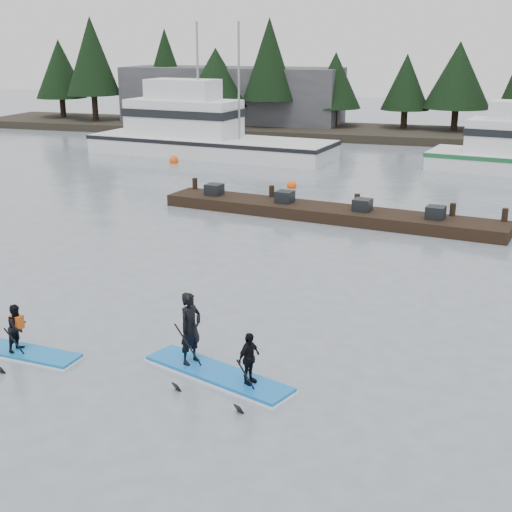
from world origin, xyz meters
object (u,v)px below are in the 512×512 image
(paddleboard_solo, at_px, (18,339))
(paddleboard_duo, at_px, (213,353))
(fishing_boat_large, at_px, (203,144))
(floating_dock, at_px, (328,213))

(paddleboard_solo, xyz_separation_m, paddleboard_duo, (4.87, 0.34, 0.17))
(fishing_boat_large, bearing_deg, paddleboard_duo, -60.76)
(paddleboard_solo, bearing_deg, fishing_boat_large, 108.00)
(fishing_boat_large, bearing_deg, paddleboard_solo, -69.49)
(floating_dock, height_order, paddleboard_duo, paddleboard_duo)
(floating_dock, distance_m, paddleboard_solo, 16.08)
(floating_dock, bearing_deg, paddleboard_duo, -78.87)
(floating_dock, relative_size, paddleboard_duo, 3.90)
(paddleboard_solo, bearing_deg, floating_dock, 79.36)
(paddleboard_solo, height_order, paddleboard_duo, paddleboard_duo)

